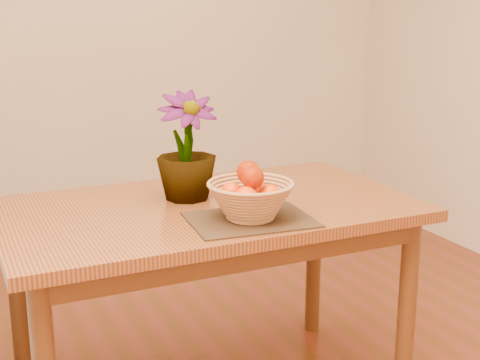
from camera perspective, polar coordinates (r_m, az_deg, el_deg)
name	(u,v)px	position (r m, az deg, el deg)	size (l,w,h in m)	color
wall_back	(81,17)	(4.08, -13.38, 13.37)	(4.00, 0.02, 2.70)	beige
table	(209,228)	(2.32, -2.67, -4.13)	(1.40, 0.80, 0.75)	brown
placemat	(250,220)	(2.12, 0.89, -3.41)	(0.38, 0.29, 0.01)	#392514
wicker_basket	(250,202)	(2.10, 0.90, -1.89)	(0.28, 0.28, 0.11)	tan
orange_pile	(250,185)	(2.08, 0.90, -0.40)	(0.17, 0.17, 0.14)	#FF3004
potted_plant	(186,146)	(2.32, -4.59, 2.87)	(0.21, 0.21, 0.38)	#224F16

